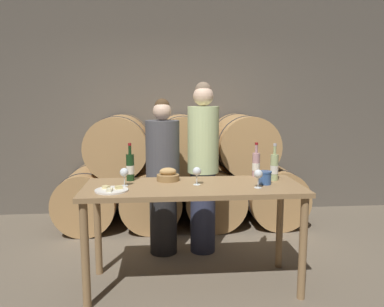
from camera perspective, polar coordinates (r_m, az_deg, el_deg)
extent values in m
plane|color=#726654|center=(3.48, 0.21, -19.41)|extent=(10.00, 10.00, 0.00)
cube|color=#60594F|center=(5.36, -1.97, 8.15)|extent=(10.00, 0.12, 3.20)
cylinder|color=tan|center=(4.99, -15.33, -6.44)|extent=(0.74, 0.98, 0.74)
cylinder|color=#2D2D33|center=(4.69, -16.02, -7.42)|extent=(0.76, 0.02, 0.76)
cylinder|color=#2D2D33|center=(5.28, -14.72, -5.58)|extent=(0.76, 0.02, 0.76)
cylinder|color=tan|center=(4.90, -6.17, -6.44)|extent=(0.74, 0.98, 0.74)
cylinder|color=#2D2D33|center=(4.60, -6.25, -7.44)|extent=(0.76, 0.02, 0.76)
cylinder|color=#2D2D33|center=(5.21, -6.09, -5.55)|extent=(0.76, 0.02, 0.76)
cylinder|color=tan|center=(4.95, 3.06, -6.26)|extent=(0.74, 0.98, 0.74)
cylinder|color=#2D2D33|center=(4.65, 3.60, -7.24)|extent=(0.76, 0.02, 0.76)
cylinder|color=#2D2D33|center=(5.25, 2.59, -5.40)|extent=(0.76, 0.02, 0.76)
cylinder|color=tan|center=(5.11, 11.90, -5.95)|extent=(0.74, 0.98, 0.74)
cylinder|color=#2D2D33|center=(4.83, 12.98, -6.85)|extent=(0.76, 0.02, 0.76)
cylinder|color=#2D2D33|center=(5.41, 10.95, -5.14)|extent=(0.76, 0.02, 0.76)
cylinder|color=tan|center=(4.80, -11.01, 1.29)|extent=(0.74, 0.98, 0.74)
cylinder|color=#2D2D33|center=(4.49, -11.42, 0.80)|extent=(0.76, 0.02, 0.76)
cylinder|color=#2D2D33|center=(5.11, -10.64, 1.73)|extent=(0.76, 0.02, 0.76)
cylinder|color=tan|center=(4.78, -1.56, 1.42)|extent=(0.74, 0.98, 0.74)
cylinder|color=#2D2D33|center=(4.47, -1.33, 0.93)|extent=(0.76, 0.02, 0.76)
cylinder|color=#2D2D33|center=(5.09, -1.77, 1.85)|extent=(0.76, 0.02, 0.76)
cylinder|color=tan|center=(4.89, 7.71, 1.50)|extent=(0.74, 0.98, 0.74)
cylinder|color=#2D2D33|center=(4.59, 8.56, 1.03)|extent=(0.76, 0.02, 0.76)
cylinder|color=#2D2D33|center=(5.20, 6.96, 1.92)|extent=(0.76, 0.02, 0.76)
cylinder|color=#99754C|center=(3.08, -15.96, -14.81)|extent=(0.06, 0.06, 0.86)
cylinder|color=#99754C|center=(3.22, 16.54, -13.72)|extent=(0.06, 0.06, 0.86)
cylinder|color=#99754C|center=(3.62, -14.16, -11.16)|extent=(0.06, 0.06, 0.86)
cylinder|color=#99754C|center=(3.74, 13.22, -10.44)|extent=(0.06, 0.06, 0.86)
cube|color=#99754C|center=(3.17, 0.22, -5.21)|extent=(1.84, 0.71, 0.04)
cylinder|color=#232326|center=(4.00, -4.39, -9.55)|extent=(0.29, 0.29, 0.78)
cylinder|color=#4C4C51|center=(3.85, -4.50, 0.44)|extent=(0.35, 0.35, 0.62)
sphere|color=beige|center=(3.81, -4.57, 6.45)|extent=(0.19, 0.19, 0.19)
sphere|color=#47331E|center=(3.82, -4.58, 7.23)|extent=(0.15, 0.15, 0.15)
cylinder|color=#2D334C|center=(4.02, 1.67, -8.88)|extent=(0.26, 0.26, 0.86)
cylinder|color=beige|center=(3.86, 1.71, 2.13)|extent=(0.32, 0.32, 0.68)
sphere|color=beige|center=(3.83, 1.74, 8.75)|extent=(0.21, 0.21, 0.21)
sphere|color=#75604C|center=(3.85, 1.73, 9.60)|extent=(0.17, 0.17, 0.17)
cylinder|color=#193819|center=(3.37, -9.40, -2.11)|extent=(0.07, 0.07, 0.24)
cylinder|color=#193819|center=(3.34, -9.46, 0.55)|extent=(0.03, 0.03, 0.08)
cylinder|color=maroon|center=(3.33, -9.48, 1.40)|extent=(0.03, 0.03, 0.02)
cylinder|color=white|center=(3.37, -9.39, -2.42)|extent=(0.07, 0.07, 0.08)
cylinder|color=#ADBC7F|center=(3.41, 12.43, -2.09)|extent=(0.07, 0.07, 0.23)
cylinder|color=#ADBC7F|center=(3.39, 12.51, 0.47)|extent=(0.03, 0.03, 0.08)
cylinder|color=#B7B7BC|center=(3.38, 12.54, 1.31)|extent=(0.03, 0.03, 0.02)
cylinder|color=white|center=(3.42, 12.42, -2.40)|extent=(0.07, 0.07, 0.07)
cylinder|color=#BC8E93|center=(3.55, 9.73, -1.70)|extent=(0.07, 0.07, 0.22)
cylinder|color=#BC8E93|center=(3.52, 9.79, 0.69)|extent=(0.03, 0.03, 0.08)
cylinder|color=maroon|center=(3.52, 9.81, 1.50)|extent=(0.03, 0.03, 0.02)
cylinder|color=white|center=(3.55, 9.72, -1.98)|extent=(0.07, 0.07, 0.07)
cylinder|color=#335693|center=(3.25, 11.05, -3.64)|extent=(0.11, 0.11, 0.11)
cylinder|color=#335693|center=(3.24, 11.08, -2.77)|extent=(0.11, 0.11, 0.01)
cylinder|color=olive|center=(3.34, -3.68, -3.68)|extent=(0.20, 0.20, 0.05)
ellipsoid|color=tan|center=(3.33, -3.69, -2.75)|extent=(0.15, 0.09, 0.07)
cylinder|color=white|center=(3.03, -12.16, -5.50)|extent=(0.26, 0.26, 0.01)
cube|color=#E0CC7F|center=(3.04, -11.09, -5.07)|extent=(0.07, 0.06, 0.02)
cube|color=beige|center=(3.07, -12.96, -5.02)|extent=(0.07, 0.07, 0.02)
cube|color=beige|center=(2.97, -12.45, -5.44)|extent=(0.05, 0.06, 0.02)
cylinder|color=white|center=(3.19, -10.25, -4.85)|extent=(0.06, 0.06, 0.00)
cylinder|color=white|center=(3.18, -10.27, -4.09)|extent=(0.01, 0.01, 0.08)
sphere|color=white|center=(3.17, -10.30, -2.83)|extent=(0.07, 0.07, 0.07)
cylinder|color=white|center=(3.18, 0.74, -4.75)|extent=(0.06, 0.06, 0.00)
cylinder|color=white|center=(3.17, 0.74, -4.00)|extent=(0.01, 0.01, 0.08)
sphere|color=white|center=(3.16, 0.74, -2.73)|extent=(0.07, 0.07, 0.07)
cylinder|color=white|center=(3.12, 10.01, -5.15)|extent=(0.06, 0.06, 0.00)
cylinder|color=white|center=(3.11, 10.03, -4.38)|extent=(0.01, 0.01, 0.08)
sphere|color=white|center=(3.09, 10.07, -3.08)|extent=(0.07, 0.07, 0.07)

